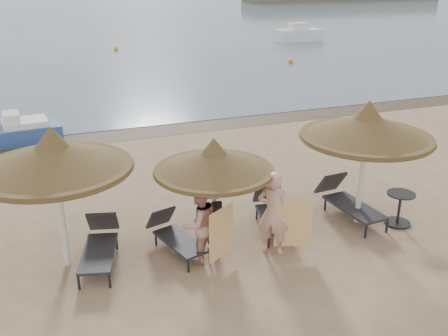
# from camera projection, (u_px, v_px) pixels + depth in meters

# --- Properties ---
(ground) EXTENTS (160.00, 160.00, 0.00)m
(ground) POSITION_uv_depth(u_px,v_px,m) (222.00, 261.00, 10.46)
(ground) COLOR tan
(ground) RESTS_ON ground
(sea) EXTENTS (200.00, 140.00, 0.03)m
(sea) POSITION_uv_depth(u_px,v_px,m) (49.00, 8.00, 80.06)
(sea) COLOR slate
(sea) RESTS_ON ground
(wet_sand_strip) EXTENTS (200.00, 1.60, 0.01)m
(wet_sand_strip) POSITION_uv_depth(u_px,v_px,m) (135.00, 133.00, 18.64)
(wet_sand_strip) COLOR #4B3B27
(wet_sand_strip) RESTS_ON ground
(palapa_left) EXTENTS (3.01, 3.01, 2.98)m
(palapa_left) POSITION_uv_depth(u_px,v_px,m) (54.00, 157.00, 9.46)
(palapa_left) COLOR white
(palapa_left) RESTS_ON ground
(palapa_center) EXTENTS (2.54, 2.54, 2.52)m
(palapa_center) POSITION_uv_depth(u_px,v_px,m) (214.00, 162.00, 10.27)
(palapa_center) COLOR white
(palapa_center) RESTS_ON ground
(palapa_right) EXTENTS (3.03, 3.03, 3.00)m
(palapa_right) POSITION_uv_depth(u_px,v_px,m) (367.00, 127.00, 11.21)
(palapa_right) COLOR white
(palapa_right) RESTS_ON ground
(lounger_far_left) EXTENTS (1.09, 2.02, 0.86)m
(lounger_far_left) POSITION_uv_depth(u_px,v_px,m) (100.00, 244.00, 10.36)
(lounger_far_left) COLOR black
(lounger_far_left) RESTS_ON ground
(lounger_near_left) EXTENTS (1.04, 1.85, 0.79)m
(lounger_near_left) POSITION_uv_depth(u_px,v_px,m) (175.00, 234.00, 10.79)
(lounger_near_left) COLOR black
(lounger_near_left) RESTS_ON ground
(lounger_near_right) EXTENTS (1.02, 1.94, 0.83)m
(lounger_near_right) POSITION_uv_depth(u_px,v_px,m) (272.00, 212.00, 11.77)
(lounger_near_right) COLOR black
(lounger_near_right) RESTS_ON ground
(lounger_far_right) EXTENTS (0.85, 2.11, 0.92)m
(lounger_far_right) POSITION_uv_depth(u_px,v_px,m) (347.00, 200.00, 12.26)
(lounger_far_right) COLOR black
(lounger_far_right) RESTS_ON ground
(side_table) EXTENTS (0.66, 0.66, 0.80)m
(side_table) POSITION_uv_depth(u_px,v_px,m) (399.00, 209.00, 11.86)
(side_table) COLOR black
(side_table) RESTS_ON ground
(person_left) EXTENTS (1.05, 0.84, 1.99)m
(person_left) POSITION_uv_depth(u_px,v_px,m) (199.00, 218.00, 10.13)
(person_left) COLOR #DBA493
(person_left) RESTS_ON ground
(person_right) EXTENTS (1.18, 1.16, 2.18)m
(person_right) POSITION_uv_depth(u_px,v_px,m) (274.00, 207.00, 10.38)
(person_right) COLOR #DBA493
(person_right) RESTS_ON ground
(towel_left) EXTENTS (0.68, 0.44, 1.10)m
(towel_left) POSITION_uv_depth(u_px,v_px,m) (221.00, 233.00, 10.02)
(towel_left) COLOR orange
(towel_left) RESTS_ON ground
(towel_right) EXTENTS (0.75, 0.28, 1.10)m
(towel_right) POSITION_uv_depth(u_px,v_px,m) (293.00, 223.00, 10.40)
(towel_right) COLOR orange
(towel_right) RESTS_ON ground
(bag_patterned) EXTENTS (0.33, 0.22, 0.39)m
(bag_patterned) POSITION_uv_depth(u_px,v_px,m) (211.00, 190.00, 10.69)
(bag_patterned) COLOR white
(bag_patterned) RESTS_ON ground
(bag_dark) EXTENTS (0.22, 0.09, 0.30)m
(bag_dark) POSITION_uv_depth(u_px,v_px,m) (217.00, 208.00, 10.50)
(bag_dark) COLOR black
(bag_dark) RESTS_ON ground
(pedal_boat) EXTENTS (2.44, 1.58, 1.08)m
(pedal_boat) POSITION_uv_depth(u_px,v_px,m) (25.00, 130.00, 17.62)
(pedal_boat) COLOR #2E4E9A
(pedal_boat) RESTS_ON ground
(buoy_mid) EXTENTS (0.32, 0.32, 0.32)m
(buoy_mid) POSITION_uv_depth(u_px,v_px,m) (116.00, 49.00, 37.44)
(buoy_mid) COLOR yellow
(buoy_mid) RESTS_ON ground
(buoy_right) EXTENTS (0.35, 0.35, 0.35)m
(buoy_right) POSITION_uv_depth(u_px,v_px,m) (291.00, 61.00, 32.44)
(buoy_right) COLOR yellow
(buoy_right) RESTS_ON ground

